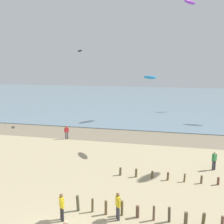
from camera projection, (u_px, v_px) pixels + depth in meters
name	position (u px, v px, depth m)	size (l,w,h in m)	color
wet_sand_strip	(124.00, 136.00, 33.38)	(120.00, 6.05, 0.01)	#84755B
sea	(149.00, 98.00, 69.82)	(160.00, 70.00, 0.10)	slate
groyne_near	(144.00, 212.00, 15.42)	(8.77, 0.34, 1.04)	#52543B
groyne_mid	(200.00, 179.00, 20.12)	(12.98, 0.32, 0.75)	brown
person_nearest_camera	(118.00, 205.00, 15.30)	(0.37, 0.51, 1.71)	#383842
person_mid_beach	(67.00, 132.00, 31.94)	(0.54, 0.33, 1.71)	#4C4C56
person_left_flank	(62.00, 206.00, 15.20)	(0.40, 0.46, 1.71)	#232328
person_right_flank	(214.00, 160.00, 22.51)	(0.47, 0.40, 1.71)	#383842
kite_aloft_1	(150.00, 77.00, 26.52)	(2.21, 0.71, 0.35)	#2384D1
kite_aloft_2	(190.00, 2.00, 41.84)	(3.24, 1.04, 0.52)	purple
kite_aloft_6	(80.00, 51.00, 38.46)	(1.80, 0.58, 0.29)	black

